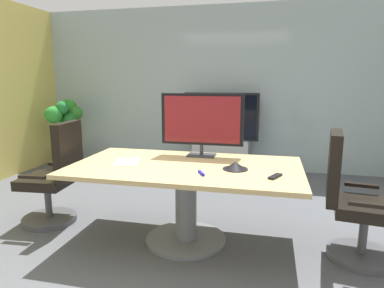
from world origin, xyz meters
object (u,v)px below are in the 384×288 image
at_px(potted_plant, 65,123).
at_px(tv_monitor, 202,121).
at_px(office_chair_left, 55,182).
at_px(office_chair_right, 353,207).
at_px(remote_control, 275,176).
at_px(conference_table, 186,184).
at_px(conference_phone, 235,166).
at_px(wall_display_unit, 221,146).

bearing_deg(potted_plant, tv_monitor, -33.33).
height_order(office_chair_left, office_chair_right, same).
bearing_deg(remote_control, office_chair_left, -162.51).
distance_m(conference_table, potted_plant, 3.53).
distance_m(potted_plant, conference_phone, 3.91).
relative_size(office_chair_left, tv_monitor, 1.30).
bearing_deg(tv_monitor, wall_display_unit, 92.77).
distance_m(office_chair_left, office_chair_right, 2.90).
bearing_deg(potted_plant, office_chair_left, -59.40).
xyz_separation_m(office_chair_left, tv_monitor, (1.52, 0.31, 0.65)).
bearing_deg(remote_control, wall_display_unit, 132.57).
distance_m(office_chair_left, tv_monitor, 1.68).
bearing_deg(remote_control, conference_phone, 178.14).
relative_size(office_chair_right, potted_plant, 0.93).
distance_m(wall_display_unit, potted_plant, 2.71).
height_order(tv_monitor, wall_display_unit, tv_monitor).
bearing_deg(office_chair_left, office_chair_right, 84.17).
xyz_separation_m(office_chair_left, wall_display_unit, (1.42, 2.38, -0.01)).
bearing_deg(remote_control, tv_monitor, 164.76).
relative_size(tv_monitor, potted_plant, 0.72).
relative_size(office_chair_left, conference_phone, 4.95).
bearing_deg(tv_monitor, office_chair_right, -15.26).
xyz_separation_m(tv_monitor, remote_control, (0.73, -0.63, -0.35)).
bearing_deg(conference_table, office_chair_right, 1.09).
bearing_deg(potted_plant, office_chair_right, -27.91).
bearing_deg(conference_table, potted_plant, 140.56).
bearing_deg(wall_display_unit, conference_table, -89.20).
distance_m(office_chair_left, conference_phone, 1.94).
bearing_deg(office_chair_right, wall_display_unit, 39.32).
distance_m(office_chair_left, remote_control, 2.29).
height_order(wall_display_unit, remote_control, wall_display_unit).
height_order(tv_monitor, remote_control, tv_monitor).
xyz_separation_m(tv_monitor, conference_phone, (0.39, -0.45, -0.33)).
relative_size(office_chair_right, wall_display_unit, 0.83).
bearing_deg(wall_display_unit, potted_plant, -174.92).
relative_size(tv_monitor, wall_display_unit, 0.64).
bearing_deg(tv_monitor, conference_table, -99.21).
height_order(conference_table, potted_plant, potted_plant).
relative_size(conference_table, office_chair_right, 1.91).
height_order(wall_display_unit, potted_plant, wall_display_unit).
height_order(conference_table, remote_control, remote_control).
bearing_deg(office_chair_right, conference_table, 99.15).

